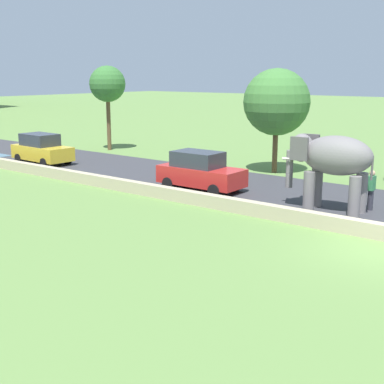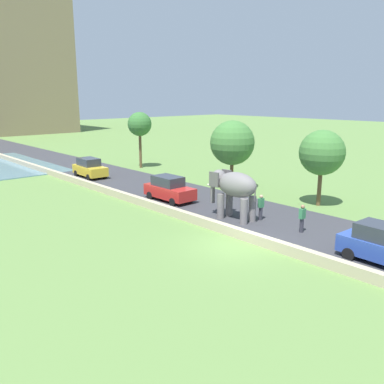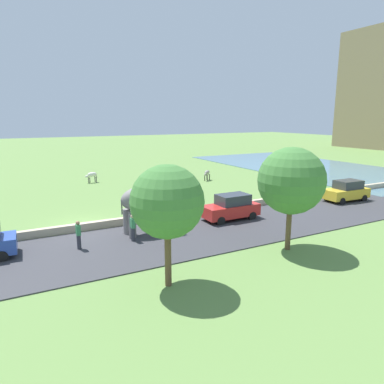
{
  "view_description": "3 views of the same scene",
  "coord_description": "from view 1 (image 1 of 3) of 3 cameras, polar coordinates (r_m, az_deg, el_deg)",
  "views": [
    {
      "loc": [
        -15.33,
        -4.82,
        5.23
      ],
      "look_at": [
        -2.23,
        5.42,
        1.48
      ],
      "focal_mm": 49.04,
      "sensor_mm": 36.0,
      "label": 1
    },
    {
      "loc": [
        -14.45,
        -13.01,
        7.36
      ],
      "look_at": [
        1.05,
        4.27,
        1.92
      ],
      "focal_mm": 38.21,
      "sensor_mm": 36.0,
      "label": 2
    },
    {
      "loc": [
        23.04,
        -4.1,
        7.04
      ],
      "look_at": [
        0.87,
        7.65,
        1.67
      ],
      "focal_mm": 32.88,
      "sensor_mm": 36.0,
      "label": 3
    }
  ],
  "objects": [
    {
      "name": "ground_plane",
      "position": [
        16.9,
        19.63,
        -6.09
      ],
      "size": [
        220.0,
        220.0,
        0.0
      ],
      "primitive_type": "plane",
      "color": "#608442"
    },
    {
      "name": "car_yellow",
      "position": [
        32.32,
        -16.03,
        4.5
      ],
      "size": [
        1.91,
        4.06,
        1.8
      ],
      "color": "gold",
      "rests_on": "ground"
    },
    {
      "name": "tree_near",
      "position": [
        37.23,
        -9.18,
        11.46
      ],
      "size": [
        2.47,
        2.47,
        5.81
      ],
      "color": "brown",
      "rests_on": "ground"
    },
    {
      "name": "tree_mid",
      "position": [
        28.45,
        9.19,
        9.61
      ],
      "size": [
        3.53,
        3.53,
        5.55
      ],
      "color": "brown",
      "rests_on": "ground"
    },
    {
      "name": "car_red",
      "position": [
        23.91,
        0.89,
        2.26
      ],
      "size": [
        1.83,
        4.02,
        1.8
      ],
      "color": "red",
      "rests_on": "ground"
    },
    {
      "name": "elephant",
      "position": [
        20.6,
        14.87,
        3.36
      ],
      "size": [
        1.6,
        3.52,
        2.99
      ],
      "color": "slate",
      "rests_on": "ground"
    },
    {
      "name": "road_surface",
      "position": [
        32.5,
        -12.51,
        3.19
      ],
      "size": [
        7.0,
        120.0,
        0.06
      ],
      "primitive_type": "cube",
      "color": "#38383D",
      "rests_on": "ground"
    },
    {
      "name": "person_beside_elephant",
      "position": [
        21.38,
        18.9,
        0.25
      ],
      "size": [
        0.36,
        0.22,
        1.63
      ],
      "color": "#33333D",
      "rests_on": "ground"
    },
    {
      "name": "barrier_wall",
      "position": [
        28.61,
        -15.82,
        2.22
      ],
      "size": [
        0.4,
        110.0,
        0.53
      ],
      "primitive_type": "cube",
      "color": "tan",
      "rests_on": "ground"
    }
  ]
}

